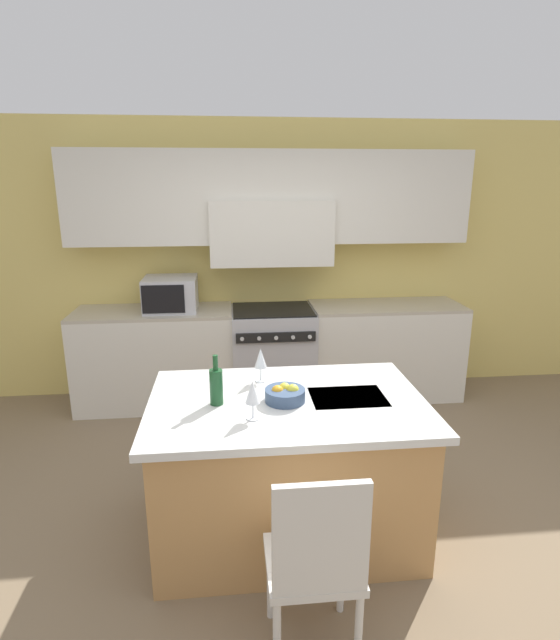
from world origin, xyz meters
name	(u,v)px	position (x,y,z in m)	size (l,w,h in m)	color
ground_plane	(300,525)	(0.00, 0.00, 0.00)	(10.00, 10.00, 0.00)	#7A664C
back_cabinetry	(270,236)	(0.00, 2.20, 1.61)	(10.00, 0.46, 2.70)	#DBC166
back_counter	(273,354)	(0.00, 1.96, 0.47)	(3.75, 0.62, 0.95)	silver
range_stove	(273,355)	(0.00, 1.93, 0.47)	(0.79, 0.70, 0.94)	#B7B7BC
microwave	(171,294)	(-0.96, 1.95, 1.10)	(0.48, 0.44, 0.31)	#B7B7BC
kitchen_island	(287,466)	(-0.09, -0.03, 0.45)	(1.61, 1.07, 0.89)	#B7844C
island_chair	(316,559)	(-0.07, -0.92, 0.54)	(0.42, 0.40, 0.98)	beige
wine_bottle	(216,386)	(-0.50, -0.04, 1.00)	(0.08, 0.08, 0.30)	#194723
wine_glass_near	(252,393)	(-0.30, -0.25, 1.04)	(0.08, 0.08, 0.22)	white
wine_glass_far	(261,359)	(-0.22, 0.27, 1.04)	(0.08, 0.08, 0.22)	white
fruit_bowl	(285,394)	(-0.10, -0.05, 0.93)	(0.23, 0.23, 0.10)	#384C6B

